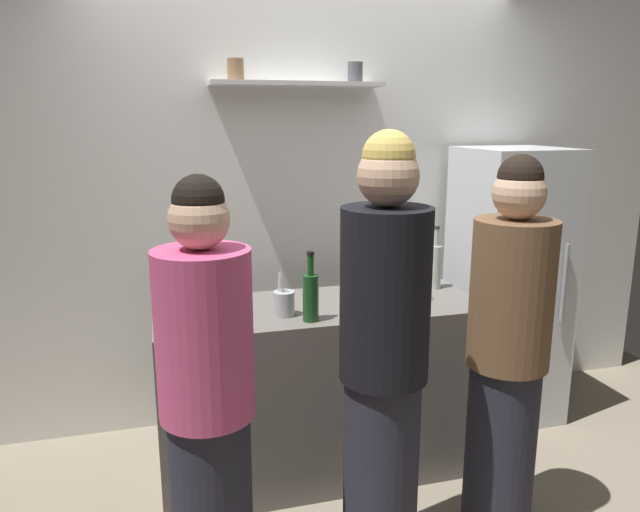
{
  "coord_description": "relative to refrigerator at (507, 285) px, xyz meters",
  "views": [
    {
      "loc": [
        -0.85,
        -2.22,
        1.8
      ],
      "look_at": [
        -0.1,
        0.54,
        1.14
      ],
      "focal_mm": 33.76,
      "sensor_mm": 36.0,
      "label": 1
    }
  ],
  "objects": [
    {
      "name": "refrigerator",
      "position": [
        0.0,
        0.0,
        0.0
      ],
      "size": [
        0.56,
        0.62,
        1.63
      ],
      "color": "silver",
      "rests_on": "ground"
    },
    {
      "name": "utensil_holder",
      "position": [
        -1.46,
        -0.42,
        0.13
      ],
      "size": [
        0.1,
        0.1,
        0.22
      ],
      "color": "#B2B2B7",
      "rests_on": "counter"
    },
    {
      "name": "person_blonde",
      "position": [
        -1.21,
        -1.07,
        0.07
      ],
      "size": [
        0.34,
        0.34,
        1.76
      ],
      "rotation": [
        0.0,
        0.0,
        2.86
      ],
      "color": "#262633",
      "rests_on": "ground"
    },
    {
      "name": "person_brown_jacket",
      "position": [
        -0.63,
        -0.99,
        0.01
      ],
      "size": [
        0.34,
        0.34,
        1.66
      ],
      "rotation": [
        0.0,
        0.0,
        6.11
      ],
      "color": "#262633",
      "rests_on": "ground"
    },
    {
      "name": "baking_pan",
      "position": [
        -0.86,
        -0.26,
        0.1
      ],
      "size": [
        0.34,
        0.24,
        0.05
      ],
      "primitive_type": "cube",
      "color": "gray",
      "rests_on": "counter"
    },
    {
      "name": "person_pink_top",
      "position": [
        -1.88,
        -1.06,
        -0.02
      ],
      "size": [
        0.34,
        0.34,
        1.62
      ],
      "rotation": [
        0.0,
        0.0,
        0.19
      ],
      "color": "#262633",
      "rests_on": "ground"
    },
    {
      "name": "wine_bottle_pale_glass",
      "position": [
        -0.58,
        -0.19,
        0.21
      ],
      "size": [
        0.07,
        0.07,
        0.35
      ],
      "color": "#B2BFB2",
      "rests_on": "counter"
    },
    {
      "name": "water_bottle_plastic",
      "position": [
        -1.93,
        -0.23,
        0.19
      ],
      "size": [
        0.08,
        0.08,
        0.26
      ],
      "color": "silver",
      "rests_on": "counter"
    },
    {
      "name": "counter",
      "position": [
        -1.26,
        -0.31,
        -0.37
      ],
      "size": [
        1.62,
        0.62,
        0.89
      ],
      "primitive_type": "cube",
      "color": "#66605B",
      "rests_on": "ground"
    },
    {
      "name": "wine_bottle_green_glass",
      "position": [
        -1.36,
        -0.53,
        0.2
      ],
      "size": [
        0.07,
        0.07,
        0.33
      ],
      "color": "#19471E",
      "rests_on": "counter"
    },
    {
      "name": "back_wall_assembly",
      "position": [
        -1.16,
        0.4,
        0.49
      ],
      "size": [
        4.8,
        0.32,
        2.6
      ],
      "color": "white",
      "rests_on": "ground"
    }
  ]
}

